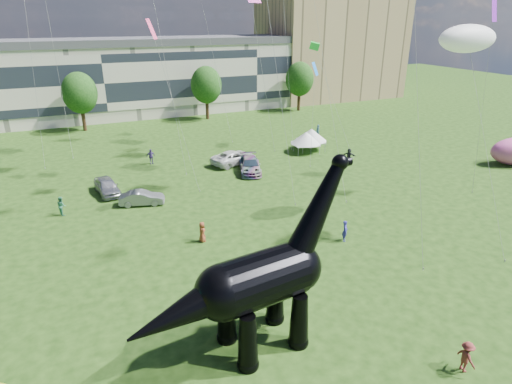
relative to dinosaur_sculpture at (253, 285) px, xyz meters
name	(u,v)px	position (x,y,z in m)	size (l,w,h in m)	color
ground	(348,305)	(6.78, 0.86, -3.92)	(220.00, 220.00, 0.00)	#16330C
terrace_row	(101,82)	(-1.22, 62.86, 2.08)	(78.00, 11.00, 12.00)	beige
apartment_block	(330,44)	(46.78, 65.86, 7.08)	(28.00, 18.00, 22.00)	tan
tree_mid_left	(79,90)	(-5.22, 53.86, 2.37)	(5.20, 5.20, 9.44)	#382314
tree_mid_right	(206,82)	(14.78, 53.86, 2.37)	(5.20, 5.20, 9.44)	#382314
tree_far_right	(300,76)	(32.78, 53.86, 2.37)	(5.20, 5.20, 9.44)	#382314
dinosaur_sculpture	(253,285)	(0.00, 0.00, 0.00)	(12.77, 3.97, 10.39)	black
car_silver	(107,186)	(-4.85, 25.57, -3.12)	(1.90, 4.71, 1.61)	#A4A5A9
car_grey	(142,198)	(-2.15, 21.44, -3.24)	(1.44, 4.14, 1.36)	slate
car_white	(234,157)	(10.16, 29.25, -3.12)	(2.68, 5.82, 1.62)	silver
car_dark	(250,165)	(10.79, 25.76, -3.10)	(2.29, 5.64, 1.64)	#595960
gazebo_near	(306,138)	(20.47, 29.94, -2.02)	(4.57, 4.57, 2.71)	white
gazebo_far	(311,135)	(21.73, 30.71, -1.93)	(4.94, 4.94, 2.84)	silver
visitors	(218,194)	(4.59, 18.90, -3.03)	(45.50, 42.62, 1.88)	slate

